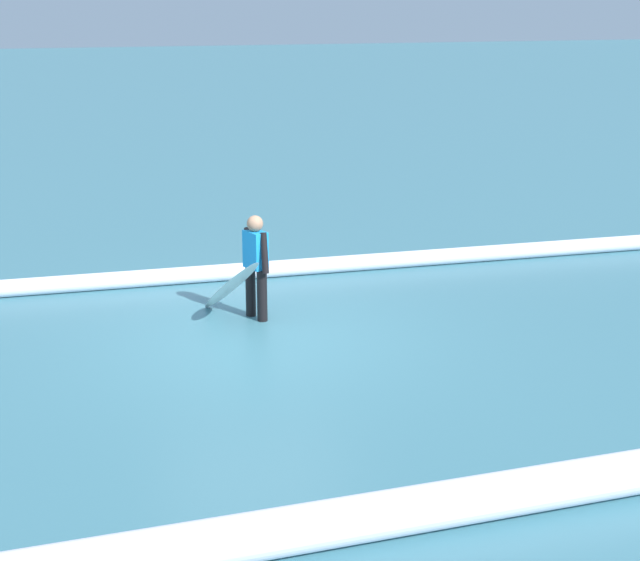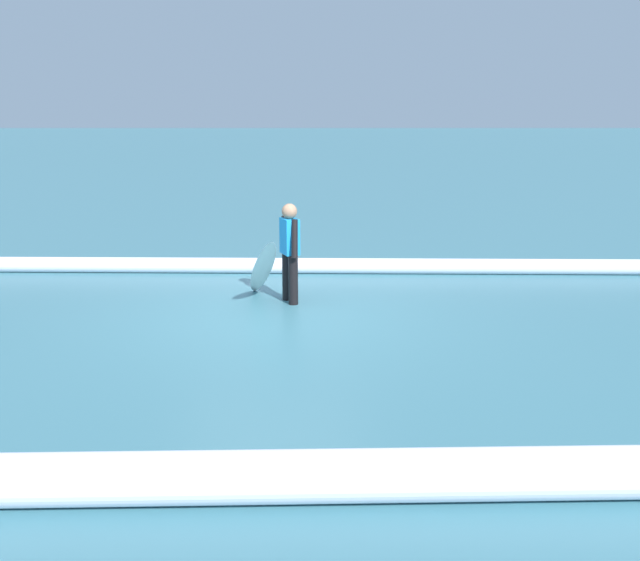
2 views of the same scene
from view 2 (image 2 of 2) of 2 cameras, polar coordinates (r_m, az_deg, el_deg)
ground_plane at (r=10.51m, az=-3.54°, el=-2.67°), size 144.96×144.96×0.00m
surfer at (r=11.08m, az=-2.24°, el=2.45°), size 0.31×0.61×1.44m
surfboard at (r=11.02m, az=-4.24°, el=0.89°), size 0.65×1.70×1.09m
wave_crest_foreground at (r=13.20m, az=9.16°, el=1.04°), size 25.81×0.86×0.26m
wave_crest_midground at (r=5.98m, az=13.24°, el=-13.68°), size 14.37×0.74×0.39m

